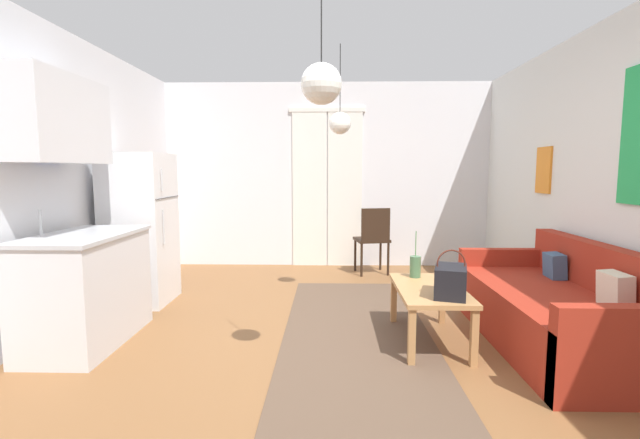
{
  "coord_description": "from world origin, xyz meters",
  "views": [
    {
      "loc": [
        0.05,
        -3.02,
        1.38
      ],
      "look_at": [
        -0.05,
        1.34,
        0.89
      ],
      "focal_mm": 24.84,
      "sensor_mm": 36.0,
      "label": 1
    }
  ],
  "objects_px": {
    "bamboo_vase": "(415,267)",
    "pendant_lamp_near": "(321,84)",
    "handbag": "(451,281)",
    "coffee_table": "(429,294)",
    "refrigerator": "(140,229)",
    "pendant_lamp_far": "(340,123)",
    "accent_chair": "(373,237)",
    "couch": "(561,312)"
  },
  "relations": [
    {
      "from": "bamboo_vase",
      "to": "pendant_lamp_near",
      "type": "relative_size",
      "value": 0.47
    },
    {
      "from": "bamboo_vase",
      "to": "handbag",
      "type": "height_order",
      "value": "bamboo_vase"
    },
    {
      "from": "coffee_table",
      "to": "refrigerator",
      "type": "distance_m",
      "value": 2.97
    },
    {
      "from": "coffee_table",
      "to": "pendant_lamp_far",
      "type": "relative_size",
      "value": 1.12
    },
    {
      "from": "refrigerator",
      "to": "pendant_lamp_far",
      "type": "distance_m",
      "value": 2.32
    },
    {
      "from": "coffee_table",
      "to": "accent_chair",
      "type": "xyz_separation_m",
      "value": [
        -0.23,
        2.32,
        0.12
      ]
    },
    {
      "from": "couch",
      "to": "refrigerator",
      "type": "distance_m",
      "value": 3.97
    },
    {
      "from": "couch",
      "to": "pendant_lamp_near",
      "type": "xyz_separation_m",
      "value": [
        -1.86,
        -0.83,
        1.59
      ]
    },
    {
      "from": "handbag",
      "to": "refrigerator",
      "type": "xyz_separation_m",
      "value": [
        -2.86,
        1.28,
        0.21
      ]
    },
    {
      "from": "couch",
      "to": "accent_chair",
      "type": "relative_size",
      "value": 2.19
    },
    {
      "from": "handbag",
      "to": "pendant_lamp_far",
      "type": "distance_m",
      "value": 1.97
    },
    {
      "from": "couch",
      "to": "pendant_lamp_near",
      "type": "bearing_deg",
      "value": -155.96
    },
    {
      "from": "couch",
      "to": "pendant_lamp_near",
      "type": "relative_size",
      "value": 2.27
    },
    {
      "from": "coffee_table",
      "to": "refrigerator",
      "type": "xyz_separation_m",
      "value": [
        -2.76,
        1.03,
        0.39
      ]
    },
    {
      "from": "bamboo_vase",
      "to": "pendant_lamp_far",
      "type": "bearing_deg",
      "value": 133.24
    },
    {
      "from": "pendant_lamp_far",
      "to": "refrigerator",
      "type": "bearing_deg",
      "value": 179.66
    },
    {
      "from": "refrigerator",
      "to": "pendant_lamp_near",
      "type": "bearing_deg",
      "value": -45.04
    },
    {
      "from": "bamboo_vase",
      "to": "refrigerator",
      "type": "xyz_separation_m",
      "value": [
        -2.71,
        0.7,
        0.23
      ]
    },
    {
      "from": "accent_chair",
      "to": "pendant_lamp_near",
      "type": "bearing_deg",
      "value": 68.32
    },
    {
      "from": "accent_chair",
      "to": "refrigerator",
      "type": "bearing_deg",
      "value": 16.27
    },
    {
      "from": "accent_chair",
      "to": "pendant_lamp_near",
      "type": "distance_m",
      "value": 3.55
    },
    {
      "from": "refrigerator",
      "to": "bamboo_vase",
      "type": "bearing_deg",
      "value": -14.49
    },
    {
      "from": "handbag",
      "to": "pendant_lamp_far",
      "type": "height_order",
      "value": "pendant_lamp_far"
    },
    {
      "from": "refrigerator",
      "to": "pendant_lamp_far",
      "type": "height_order",
      "value": "pendant_lamp_far"
    },
    {
      "from": "couch",
      "to": "coffee_table",
      "type": "distance_m",
      "value": 1.03
    },
    {
      "from": "handbag",
      "to": "bamboo_vase",
      "type": "bearing_deg",
      "value": 104.56
    },
    {
      "from": "couch",
      "to": "refrigerator",
      "type": "height_order",
      "value": "refrigerator"
    },
    {
      "from": "accent_chair",
      "to": "coffee_table",
      "type": "bearing_deg",
      "value": 84.84
    },
    {
      "from": "coffee_table",
      "to": "handbag",
      "type": "bearing_deg",
      "value": -69.14
    },
    {
      "from": "bamboo_vase",
      "to": "pendant_lamp_near",
      "type": "bearing_deg",
      "value": -123.01
    },
    {
      "from": "coffee_table",
      "to": "refrigerator",
      "type": "relative_size",
      "value": 0.63
    },
    {
      "from": "coffee_table",
      "to": "accent_chair",
      "type": "distance_m",
      "value": 2.34
    },
    {
      "from": "handbag",
      "to": "pendant_lamp_far",
      "type": "relative_size",
      "value": 0.44
    },
    {
      "from": "bamboo_vase",
      "to": "pendant_lamp_far",
      "type": "distance_m",
      "value": 1.61
    },
    {
      "from": "accent_chair",
      "to": "pendant_lamp_far",
      "type": "relative_size",
      "value": 1.02
    },
    {
      "from": "couch",
      "to": "refrigerator",
      "type": "bearing_deg",
      "value": 163.95
    },
    {
      "from": "couch",
      "to": "handbag",
      "type": "distance_m",
      "value": 0.99
    },
    {
      "from": "couch",
      "to": "coffee_table",
      "type": "bearing_deg",
      "value": 176.62
    },
    {
      "from": "bamboo_vase",
      "to": "refrigerator",
      "type": "relative_size",
      "value": 0.26
    },
    {
      "from": "couch",
      "to": "pendant_lamp_far",
      "type": "xyz_separation_m",
      "value": [
        -1.72,
        1.08,
        1.57
      ]
    },
    {
      "from": "handbag",
      "to": "accent_chair",
      "type": "relative_size",
      "value": 0.43
    },
    {
      "from": "couch",
      "to": "handbag",
      "type": "height_order",
      "value": "couch"
    }
  ]
}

